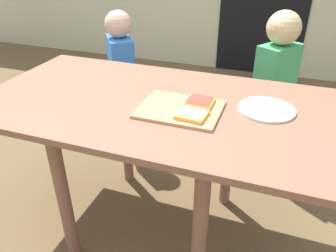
# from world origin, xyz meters

# --- Properties ---
(ground_plane) EXTENTS (16.00, 16.00, 0.00)m
(ground_plane) POSITION_xyz_m (0.00, 0.00, 0.00)
(ground_plane) COLOR brown
(dining_table) EXTENTS (1.50, 0.81, 0.73)m
(dining_table) POSITION_xyz_m (0.00, 0.00, 0.64)
(dining_table) COLOR brown
(dining_table) RESTS_ON ground
(cutting_board) EXTENTS (0.32, 0.26, 0.01)m
(cutting_board) POSITION_xyz_m (0.14, -0.04, 0.74)
(cutting_board) COLOR tan
(cutting_board) RESTS_ON dining_table
(pizza_slice_near_right) EXTENTS (0.12, 0.11, 0.02)m
(pizza_slice_near_right) POSITION_xyz_m (0.20, -0.10, 0.75)
(pizza_slice_near_right) COLOR #EAB649
(pizza_slice_near_right) RESTS_ON cutting_board
(pizza_slice_far_right) EXTENTS (0.11, 0.10, 0.02)m
(pizza_slice_far_right) POSITION_xyz_m (0.20, 0.02, 0.75)
(pizza_slice_far_right) COLOR #EAB649
(pizza_slice_far_right) RESTS_ON cutting_board
(plate_white_right) EXTENTS (0.23, 0.23, 0.01)m
(plate_white_right) POSITION_xyz_m (0.46, 0.07, 0.74)
(plate_white_right) COLOR white
(plate_white_right) RESTS_ON dining_table
(child_left) EXTENTS (0.26, 0.28, 0.96)m
(child_left) POSITION_xyz_m (-0.49, 0.65, 0.54)
(child_left) COLOR #42483C
(child_left) RESTS_ON ground
(child_right) EXTENTS (0.25, 0.28, 1.00)m
(child_right) POSITION_xyz_m (0.47, 0.73, 0.59)
(child_right) COLOR navy
(child_right) RESTS_ON ground
(garden_hose_coil) EXTENTS (0.41, 0.41, 0.04)m
(garden_hose_coil) POSITION_xyz_m (-1.76, 1.99, 0.02)
(garden_hose_coil) COLOR #25B17C
(garden_hose_coil) RESTS_ON ground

